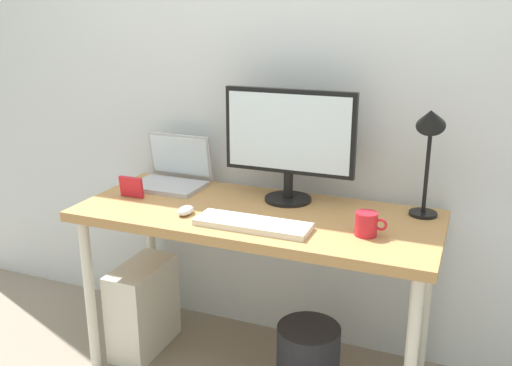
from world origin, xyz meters
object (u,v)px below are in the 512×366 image
(coffee_mug, at_px, (367,224))
(photo_frame, at_px, (131,187))
(mouse, at_px, (186,210))
(computer_tower, at_px, (143,307))
(desk_lamp, at_px, (429,136))
(desk, at_px, (256,227))
(laptop, at_px, (173,173))
(monitor, at_px, (289,139))
(wastebasket, at_px, (308,360))
(keyboard, at_px, (253,224))

(coffee_mug, relative_size, photo_frame, 1.06)
(mouse, height_order, computer_tower, mouse)
(mouse, bearing_deg, computer_tower, 160.28)
(desk_lamp, distance_m, photo_frame, 1.25)
(desk, relative_size, mouse, 16.27)
(laptop, bearing_deg, desk_lamp, -0.74)
(monitor, xyz_separation_m, laptop, (-0.57, 0.02, -0.21))
(computer_tower, bearing_deg, mouse, -19.72)
(desk, relative_size, computer_tower, 3.49)
(photo_frame, relative_size, wastebasket, 0.37)
(coffee_mug, bearing_deg, photo_frame, 177.46)
(desk_lamp, distance_m, computer_tower, 1.48)
(keyboard, relative_size, mouse, 4.89)
(monitor, height_order, laptop, monitor)
(mouse, bearing_deg, keyboard, -5.09)
(keyboard, distance_m, photo_frame, 0.63)
(mouse, xyz_separation_m, computer_tower, (-0.31, 0.11, -0.55))
(desk, height_order, mouse, mouse)
(monitor, distance_m, computer_tower, 1.04)
(photo_frame, height_order, wastebasket, photo_frame)
(desk_lamp, relative_size, coffee_mug, 3.97)
(monitor, xyz_separation_m, computer_tower, (-0.63, -0.20, -0.81))
(keyboard, xyz_separation_m, computer_tower, (-0.61, 0.14, -0.55))
(desk_lamp, height_order, coffee_mug, desk_lamp)
(keyboard, distance_m, mouse, 0.30)
(desk_lamp, height_order, photo_frame, desk_lamp)
(desk_lamp, height_order, mouse, desk_lamp)
(mouse, height_order, wastebasket, mouse)
(desk_lamp, height_order, wastebasket, desk_lamp)
(laptop, height_order, keyboard, laptop)
(photo_frame, bearing_deg, mouse, -17.33)
(desk, xyz_separation_m, desk_lamp, (0.63, 0.17, 0.40))
(monitor, distance_m, photo_frame, 0.71)
(keyboard, xyz_separation_m, wastebasket, (0.20, 0.11, -0.61))
(computer_tower, xyz_separation_m, wastebasket, (0.80, -0.02, -0.06))
(monitor, distance_m, laptop, 0.61)
(desk, distance_m, mouse, 0.30)
(desk_lamp, height_order, computer_tower, desk_lamp)
(mouse, relative_size, computer_tower, 0.21)
(keyboard, bearing_deg, photo_frame, 168.47)
(wastebasket, bearing_deg, mouse, -170.22)
(coffee_mug, bearing_deg, keyboard, -168.88)
(laptop, bearing_deg, mouse, -53.24)
(mouse, bearing_deg, wastebasket, 9.78)
(keyboard, xyz_separation_m, photo_frame, (-0.62, 0.13, 0.04))
(laptop, relative_size, wastebasket, 1.07)
(mouse, distance_m, photo_frame, 0.34)
(monitor, height_order, wastebasket, monitor)
(mouse, height_order, coffee_mug, coffee_mug)
(laptop, bearing_deg, monitor, -1.54)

